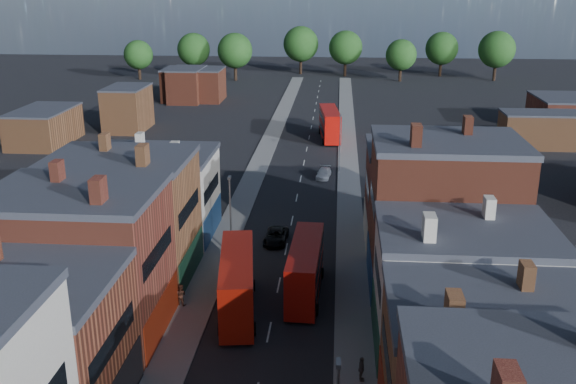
% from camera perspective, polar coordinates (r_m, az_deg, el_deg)
% --- Properties ---
extents(pavement_west, '(3.00, 200.00, 0.12)m').
position_cam_1_polar(pavement_west, '(82.02, -3.66, 0.09)').
color(pavement_west, gray).
rests_on(pavement_west, ground).
extents(pavement_east, '(3.00, 200.00, 0.12)m').
position_cam_1_polar(pavement_east, '(81.24, 5.46, -0.14)').
color(pavement_east, gray).
rests_on(pavement_east, ground).
extents(lamp_post_2, '(0.25, 0.70, 8.12)m').
position_cam_1_polar(lamp_post_2, '(61.64, -5.15, -1.66)').
color(lamp_post_2, slate).
rests_on(lamp_post_2, ground).
extents(lamp_post_3, '(0.25, 0.70, 8.12)m').
position_cam_1_polar(lamp_post_3, '(89.56, 4.64, 4.73)').
color(lamp_post_3, slate).
rests_on(lamp_post_3, ground).
extents(bus_0, '(4.08, 11.53, 4.87)m').
position_cam_1_polar(bus_0, '(52.11, -4.54, -8.02)').
color(bus_0, '#A21509').
rests_on(bus_0, ground).
extents(bus_1, '(2.99, 10.80, 4.63)m').
position_cam_1_polar(bus_1, '(54.67, 1.54, -6.79)').
color(bus_1, '#A91009').
rests_on(bus_1, ground).
extents(bus_2, '(3.94, 11.96, 5.07)m').
position_cam_1_polar(bus_2, '(108.61, 3.73, 6.11)').
color(bus_2, '#BD0E08').
rests_on(bus_2, ground).
extents(car_2, '(2.43, 4.90, 1.33)m').
position_cam_1_polar(car_2, '(66.04, -1.08, -3.94)').
color(car_2, black).
rests_on(car_2, ground).
extents(car_3, '(2.22, 4.46, 1.24)m').
position_cam_1_polar(car_3, '(87.56, 3.19, 1.67)').
color(car_3, silver).
rests_on(car_3, ground).
extents(ped_1, '(1.00, 0.76, 1.82)m').
position_cam_1_polar(ped_1, '(54.27, -9.50, -8.99)').
color(ped_1, '#44261B').
rests_on(ped_1, pavement_west).
extents(ped_3, '(0.57, 1.09, 1.80)m').
position_cam_1_polar(ped_3, '(44.68, 6.54, -15.37)').
color(ped_3, '#534C47').
rests_on(ped_3, pavement_east).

